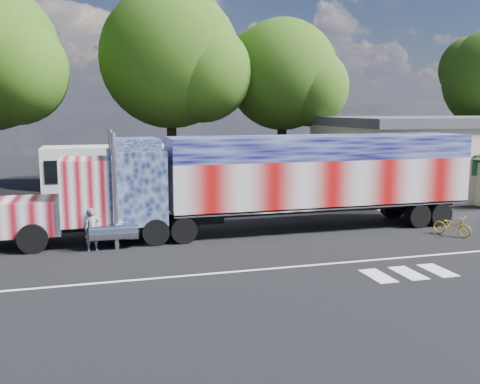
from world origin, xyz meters
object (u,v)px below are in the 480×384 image
object	(u,v)px
bicycle	(452,226)
tree_n_mid	(173,59)
coach_bus	(164,177)
semi_truck	(265,179)
tree_ne_a	(285,75)
woman	(92,229)

from	to	relation	value
bicycle	tree_n_mid	distance (m)	22.69
coach_bus	bicycle	size ratio (longest dim) A/B	7.28
semi_truck	bicycle	distance (m)	8.80
bicycle	semi_truck	bearing A→B (deg)	127.89
semi_truck	tree_ne_a	xyz separation A→B (m)	(6.35, 14.76, 5.74)
coach_bus	tree_ne_a	distance (m)	14.72
tree_ne_a	tree_n_mid	world-z (taller)	tree_n_mid
woman	tree_n_mid	world-z (taller)	tree_n_mid
coach_bus	tree_n_mid	bearing A→B (deg)	77.59
coach_bus	semi_truck	bearing A→B (deg)	-58.08
coach_bus	woman	size ratio (longest dim) A/B	7.34
semi_truck	coach_bus	distance (m)	7.42
woman	tree_n_mid	bearing A→B (deg)	59.79
semi_truck	tree_ne_a	distance (m)	17.06
woman	tree_n_mid	xyz separation A→B (m)	(5.96, 16.68, 8.38)
semi_truck	woman	distance (m)	8.18
tree_ne_a	tree_n_mid	size ratio (longest dim) A/B	0.87
bicycle	tree_ne_a	distance (m)	19.59
semi_truck	woman	bearing A→B (deg)	-169.80
semi_truck	tree_n_mid	world-z (taller)	tree_n_mid
tree_n_mid	bicycle	bearing A→B (deg)	-61.77
semi_truck	woman	size ratio (longest dim) A/B	12.84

